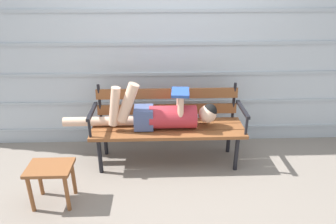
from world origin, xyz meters
name	(u,v)px	position (x,y,z in m)	size (l,w,h in m)	color
ground_plane	(168,164)	(0.00, 0.00, 0.00)	(12.00, 12.00, 0.00)	gray
house_siding	(166,43)	(0.00, 0.57, 1.23)	(5.23, 0.08, 2.45)	#B2BCC6
park_bench	(168,121)	(0.00, 0.13, 0.47)	(1.63, 0.49, 0.84)	brown
reclining_person	(160,115)	(-0.08, 0.06, 0.58)	(1.64, 0.26, 0.53)	#B72D38
footstool	(51,174)	(-1.06, -0.58, 0.30)	(0.39, 0.29, 0.39)	brown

